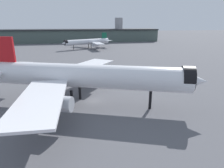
{
  "coord_description": "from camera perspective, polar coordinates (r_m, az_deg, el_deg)",
  "views": [
    {
      "loc": [
        -4.69,
        -48.46,
        20.19
      ],
      "look_at": [
        4.24,
        -4.11,
        5.82
      ],
      "focal_mm": 31.05,
      "sensor_mm": 36.0,
      "label": 1
    }
  ],
  "objects": [
    {
      "name": "airliner_near_gate",
      "position": [
        48.67,
        -8.39,
        2.24
      ],
      "size": [
        56.19,
        50.05,
        16.87
      ],
      "rotation": [
        0.0,
        0.0,
        -0.36
      ],
      "color": "white",
      "rests_on": "ground"
    },
    {
      "name": "airliner_far_taxiway",
      "position": [
        161.6,
        -7.13,
        12.23
      ],
      "size": [
        41.77,
        37.48,
        12.18
      ],
      "rotation": [
        0.0,
        0.0,
        3.58
      ],
      "color": "silver",
      "rests_on": "ground"
    },
    {
      "name": "terminal_building",
      "position": [
        221.88,
        -19.52,
        13.24
      ],
      "size": [
        250.76,
        27.88,
        25.36
      ],
      "rotation": [
        0.0,
        0.0,
        0.01
      ],
      "color": "#475651",
      "rests_on": "ground"
    },
    {
      "name": "service_truck_front",
      "position": [
        78.21,
        9.86,
        3.6
      ],
      "size": [
        2.84,
        5.62,
        3.0
      ],
      "rotation": [
        0.0,
        0.0,
        1.52
      ],
      "color": "black",
      "rests_on": "ground"
    },
    {
      "name": "ground",
      "position": [
        52.71,
        -5.43,
        -4.98
      ],
      "size": [
        900.0,
        900.0,
        0.0
      ],
      "primitive_type": "plane",
      "color": "#56565B"
    }
  ]
}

